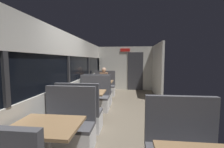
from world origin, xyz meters
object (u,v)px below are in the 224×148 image
Objects in this scene: bench_far_window_facing_end at (98,95)px; seated_passenger at (104,84)px; dining_table_near_window at (46,131)px; dining_table_far_window at (102,83)px; bench_far_window_facing_entry at (104,88)px; bench_mid_window_facing_entry at (94,100)px; bench_near_window_facing_entry at (68,130)px; dining_table_mid_window at (88,95)px; bench_mid_window_facing_end at (80,116)px.

seated_passenger is at bearing 90.00° from bench_far_window_facing_end.
bench_far_window_facing_end is at bearing 90.00° from dining_table_near_window.
dining_table_far_window is 0.82× the size of bench_far_window_facing_entry.
seated_passenger is (0.00, 2.01, 0.21)m from bench_mid_window_facing_entry.
bench_far_window_facing_end is at bearing 90.00° from bench_mid_window_facing_entry.
dining_table_far_window is at bearing -90.00° from seated_passenger.
seated_passenger is at bearing 90.00° from dining_table_far_window.
bench_near_window_facing_entry is 1.22× the size of dining_table_mid_window.
bench_near_window_facing_entry reaches higher than dining_table_far_window.
bench_far_window_facing_end reaches higher than dining_table_near_window.
dining_table_mid_window is (0.00, 2.08, 0.00)m from dining_table_near_window.
seated_passenger reaches higher than bench_mid_window_facing_end.
bench_far_window_facing_entry is (0.00, 2.08, 0.00)m from bench_mid_window_facing_entry.
dining_table_mid_window is 0.71× the size of seated_passenger.
bench_far_window_facing_end is at bearing 90.00° from dining_table_mid_window.
bench_mid_window_facing_end is 0.87× the size of seated_passenger.
dining_table_mid_window is 1.41m from bench_far_window_facing_end.
bench_far_window_facing_end is (0.00, 0.68, 0.00)m from bench_mid_window_facing_entry.
bench_far_window_facing_end is (0.00, -0.70, -0.31)m from dining_table_far_window.
bench_near_window_facing_entry is at bearing -90.00° from bench_far_window_facing_end.
bench_mid_window_facing_end reaches higher than dining_table_near_window.
dining_table_far_window is 0.64m from seated_passenger.
bench_near_window_facing_entry and bench_far_window_facing_entry have the same top height.
bench_mid_window_facing_entry is (0.00, 1.40, 0.00)m from bench_mid_window_facing_end.
bench_far_window_facing_entry is (0.00, 3.48, 0.00)m from bench_mid_window_facing_end.
seated_passenger reaches higher than bench_near_window_facing_entry.
bench_mid_window_facing_entry reaches higher than dining_table_near_window.
dining_table_near_window and dining_table_mid_window have the same top height.
bench_far_window_facing_entry is 0.87× the size of seated_passenger.
bench_far_window_facing_end reaches higher than dining_table_mid_window.
bench_far_window_facing_end is 1.34m from seated_passenger.
seated_passenger reaches higher than bench_mid_window_facing_entry.
dining_table_mid_window is at bearing -90.00° from seated_passenger.
bench_near_window_facing_entry and bench_far_window_facing_end have the same top height.
bench_mid_window_facing_end is 1.00× the size of bench_far_window_facing_entry.
seated_passenger is (0.00, 1.33, 0.21)m from bench_far_window_facing_end.
bench_mid_window_facing_end is (0.00, 1.38, -0.31)m from dining_table_near_window.
bench_far_window_facing_entry is (0.00, 4.86, -0.31)m from dining_table_near_window.
dining_table_mid_window is at bearing 90.00° from dining_table_near_window.
bench_mid_window_facing_end is 2.80m from dining_table_far_window.
bench_far_window_facing_end is 1.40m from bench_far_window_facing_entry.
bench_far_window_facing_entry reaches higher than dining_table_near_window.
seated_passenger is at bearing 90.00° from bench_mid_window_facing_end.
dining_table_near_window is 3.47m from bench_far_window_facing_end.
bench_mid_window_facing_entry is at bearing -90.00° from seated_passenger.
bench_far_window_facing_end is (0.00, 2.08, 0.00)m from bench_mid_window_facing_end.
bench_near_window_facing_entry is 0.87× the size of seated_passenger.
bench_far_window_facing_end is at bearing 90.00° from bench_near_window_facing_entry.
bench_mid_window_facing_end reaches higher than dining_table_mid_window.
dining_table_mid_window is 0.77m from bench_mid_window_facing_entry.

